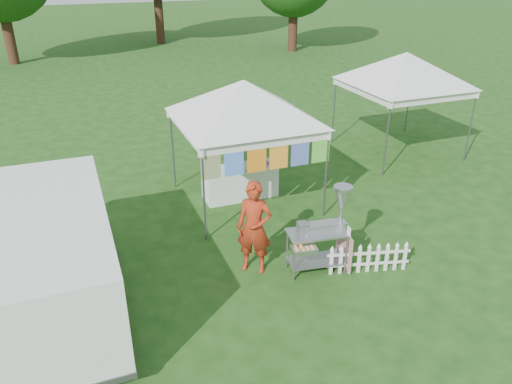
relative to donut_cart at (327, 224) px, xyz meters
name	(u,v)px	position (x,y,z in m)	size (l,w,h in m)	color
ground	(309,278)	(-0.39, -0.14, -1.01)	(120.00, 120.00, 0.00)	#1B4213
canopy_main	(244,80)	(-0.39, 3.36, 1.97)	(4.24, 4.24, 3.45)	#59595E
canopy_right	(407,52)	(5.11, 4.86, 1.98)	(4.24, 4.24, 3.45)	#59595E
donut_cart	(327,224)	(0.00, 0.00, 0.00)	(1.33, 0.82, 1.72)	gray
vendor	(254,228)	(-1.25, 0.51, -0.09)	(0.67, 0.44, 1.84)	#9D2A13
cargo_van	(54,256)	(-4.74, 0.68, 0.00)	(1.86, 4.57, 1.89)	white
picket_fence	(368,259)	(0.73, -0.37, -0.73)	(1.57, 0.44, 0.56)	white
display_table	(240,182)	(-0.42, 3.62, -0.62)	(1.80, 0.70, 0.79)	white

